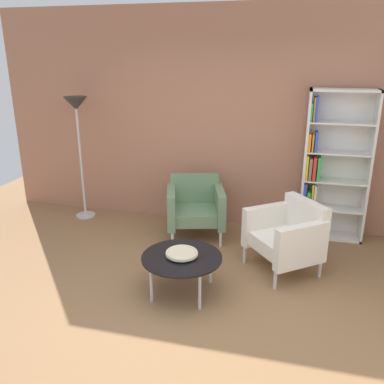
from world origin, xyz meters
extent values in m
plane|color=olive|center=(0.00, 0.00, 0.00)|extent=(8.32, 8.32, 0.00)
cube|color=#A87056|center=(0.00, 2.46, 1.45)|extent=(6.40, 0.12, 2.90)
cube|color=silver|center=(1.11, 2.23, 0.95)|extent=(0.03, 0.30, 1.90)
cube|color=silver|center=(1.88, 2.23, 0.95)|extent=(0.03, 0.30, 1.90)
cube|color=silver|center=(1.50, 2.23, 1.89)|extent=(0.80, 0.30, 0.03)
cube|color=silver|center=(1.50, 2.23, 0.01)|extent=(0.80, 0.30, 0.03)
cube|color=silver|center=(1.50, 2.37, 0.95)|extent=(0.80, 0.02, 1.90)
cube|color=silver|center=(1.50, 2.23, 0.40)|extent=(0.76, 0.28, 0.02)
cube|color=silver|center=(1.50, 2.23, 0.77)|extent=(0.76, 0.28, 0.02)
cube|color=silver|center=(1.50, 2.23, 1.13)|extent=(0.76, 0.28, 0.02)
cube|color=silver|center=(1.50, 2.23, 1.50)|extent=(0.76, 0.28, 0.02)
cube|color=black|center=(1.15, 2.21, 0.17)|extent=(0.04, 0.23, 0.27)
cube|color=yellow|center=(1.19, 2.20, 0.20)|extent=(0.03, 0.23, 0.32)
cube|color=purple|center=(1.23, 2.20, 0.17)|extent=(0.03, 0.22, 0.27)
cube|color=white|center=(1.26, 2.17, 0.18)|extent=(0.02, 0.17, 0.28)
cube|color=blue|center=(1.15, 2.17, 0.57)|extent=(0.04, 0.17, 0.32)
cube|color=green|center=(1.20, 2.18, 0.52)|extent=(0.04, 0.19, 0.21)
cube|color=yellow|center=(1.24, 2.21, 0.57)|extent=(0.02, 0.25, 0.32)
cube|color=white|center=(1.28, 2.20, 0.56)|extent=(0.03, 0.22, 0.30)
cube|color=yellow|center=(1.15, 2.20, 0.93)|extent=(0.03, 0.23, 0.31)
cube|color=olive|center=(1.19, 2.21, 0.92)|extent=(0.04, 0.25, 0.28)
cube|color=red|center=(1.24, 2.20, 0.93)|extent=(0.04, 0.22, 0.29)
cube|color=green|center=(1.29, 2.21, 0.93)|extent=(0.04, 0.24, 0.30)
cube|color=orange|center=(1.15, 2.21, 1.25)|extent=(0.03, 0.24, 0.22)
cube|color=orange|center=(1.19, 2.21, 1.25)|extent=(0.02, 0.24, 0.21)
cube|color=blue|center=(1.23, 2.20, 1.27)|extent=(0.03, 0.21, 0.24)
cube|color=green|center=(1.14, 2.20, 1.62)|extent=(0.02, 0.21, 0.22)
cube|color=olive|center=(1.17, 2.18, 1.66)|extent=(0.02, 0.19, 0.29)
cube|color=blue|center=(1.20, 2.19, 1.67)|extent=(0.02, 0.20, 0.30)
cylinder|color=black|center=(-0.02, 0.48, 0.39)|extent=(0.80, 0.80, 0.02)
cylinder|color=silver|center=(-0.26, 0.24, 0.19)|extent=(0.03, 0.03, 0.38)
cylinder|color=silver|center=(0.22, 0.24, 0.19)|extent=(0.03, 0.03, 0.38)
cylinder|color=silver|center=(-0.26, 0.72, 0.19)|extent=(0.03, 0.03, 0.38)
cylinder|color=silver|center=(0.22, 0.72, 0.19)|extent=(0.03, 0.03, 0.38)
cylinder|color=beige|center=(-0.02, 0.48, 0.41)|extent=(0.13, 0.13, 0.02)
cylinder|color=beige|center=(-0.02, 0.48, 0.43)|extent=(0.32, 0.32, 0.02)
torus|color=beige|center=(-0.02, 0.48, 0.44)|extent=(0.32, 0.32, 0.02)
cube|color=white|center=(0.95, 1.19, 0.32)|extent=(0.85, 0.86, 0.16)
cube|color=white|center=(1.16, 1.36, 0.59)|extent=(0.49, 0.58, 0.38)
cube|color=white|center=(0.74, 1.42, 0.43)|extent=(0.55, 0.46, 0.46)
cube|color=white|center=(1.12, 0.94, 0.43)|extent=(0.55, 0.46, 0.46)
cylinder|color=silver|center=(0.52, 1.23, 0.12)|extent=(0.04, 0.04, 0.24)
cylinder|color=silver|center=(0.89, 0.76, 0.12)|extent=(0.04, 0.04, 0.24)
cylinder|color=silver|center=(0.97, 1.59, 0.12)|extent=(0.04, 0.04, 0.24)
cylinder|color=silver|center=(1.34, 1.12, 0.12)|extent=(0.04, 0.04, 0.24)
cube|color=slate|center=(-0.20, 1.78, 0.32)|extent=(0.78, 0.74, 0.16)
cube|color=slate|center=(-0.28, 2.04, 0.59)|extent=(0.65, 0.30, 0.38)
cube|color=slate|center=(-0.49, 1.67, 0.43)|extent=(0.27, 0.62, 0.46)
cube|color=slate|center=(0.10, 1.85, 0.43)|extent=(0.27, 0.62, 0.46)
cylinder|color=silver|center=(-0.40, 1.40, 0.12)|extent=(0.04, 0.04, 0.24)
cylinder|color=silver|center=(0.17, 1.57, 0.12)|extent=(0.04, 0.04, 0.24)
cylinder|color=silver|center=(-0.57, 1.95, 0.12)|extent=(0.04, 0.04, 0.24)
cylinder|color=silver|center=(0.01, 2.12, 0.12)|extent=(0.04, 0.04, 0.24)
cylinder|color=silver|center=(-1.96, 2.08, 0.01)|extent=(0.28, 0.28, 0.02)
cylinder|color=silver|center=(-1.96, 2.08, 0.85)|extent=(0.03, 0.03, 1.65)
cone|color=#2D2D2D|center=(-1.96, 2.08, 1.65)|extent=(0.32, 0.32, 0.18)
camera|label=1|loc=(0.97, -2.97, 2.29)|focal=38.08mm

